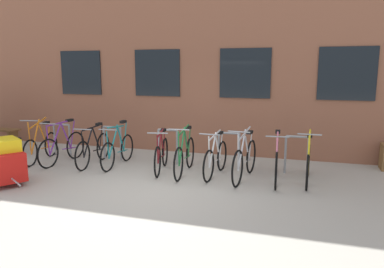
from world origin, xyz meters
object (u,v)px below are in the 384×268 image
(bicycle_maroon, at_px, (161,155))
(bicycle_pink, at_px, (277,162))
(bicycle_teal, at_px, (118,150))
(bicycle_black, at_px, (93,149))
(bicycle_white, at_px, (216,158))
(bicycle_yellow, at_px, (308,164))
(bicycle_orange, at_px, (41,146))
(backpack, at_px, (15,146))
(bicycle_silver, at_px, (245,160))
(bicycle_green, at_px, (185,156))
(bike_trailer, at_px, (4,161))
(bicycle_purple, at_px, (63,147))

(bicycle_maroon, bearing_deg, bicycle_pink, -0.50)
(bicycle_teal, height_order, bicycle_black, bicycle_teal)
(bicycle_maroon, relative_size, bicycle_teal, 0.94)
(bicycle_white, relative_size, bicycle_yellow, 0.98)
(bicycle_orange, height_order, backpack, bicycle_orange)
(bicycle_teal, distance_m, bicycle_silver, 3.06)
(bicycle_green, height_order, bicycle_yellow, bicycle_yellow)
(bike_trailer, bearing_deg, bicycle_green, 29.08)
(bicycle_yellow, bearing_deg, bicycle_orange, -178.89)
(bicycle_orange, bearing_deg, bicycle_black, 3.04)
(bicycle_orange, bearing_deg, bicycle_pink, 0.26)
(bicycle_purple, height_order, bicycle_yellow, bicycle_yellow)
(bicycle_silver, bearing_deg, bicycle_yellow, 6.77)
(bicycle_white, bearing_deg, backpack, 176.26)
(bicycle_yellow, relative_size, bike_trailer, 1.21)
(bicycle_orange, bearing_deg, bicycle_teal, 4.42)
(bicycle_black, bearing_deg, bicycle_orange, -176.96)
(bicycle_pink, relative_size, bicycle_green, 1.00)
(bicycle_purple, relative_size, bicycle_silver, 0.94)
(bicycle_black, xyz_separation_m, bicycle_orange, (-1.44, -0.08, -0.00))
(bicycle_pink, bearing_deg, bicycle_yellow, 8.91)
(bicycle_purple, height_order, bicycle_silver, bicycle_silver)
(bicycle_maroon, xyz_separation_m, bicycle_yellow, (3.16, 0.08, 0.01))
(bicycle_pink, distance_m, bicycle_green, 1.97)
(bicycle_maroon, bearing_deg, backpack, 175.30)
(bicycle_purple, bearing_deg, bicycle_yellow, 1.26)
(bicycle_pink, relative_size, backpack, 4.08)
(bicycle_pink, distance_m, bicycle_yellow, 0.63)
(bicycle_pink, xyz_separation_m, bicycle_green, (-1.97, -0.04, -0.00))
(bicycle_white, bearing_deg, bicycle_yellow, 2.51)
(bicycle_green, bearing_deg, bicycle_white, 4.21)
(bicycle_maroon, height_order, bike_trailer, bicycle_maroon)
(bicycle_pink, height_order, bicycle_teal, bicycle_teal)
(bicycle_white, xyz_separation_m, bicycle_green, (-0.69, -0.05, 0.02))
(bicycle_yellow, bearing_deg, bike_trailer, -161.72)
(bicycle_orange, bearing_deg, bicycle_purple, -0.30)
(bicycle_maroon, distance_m, bicycle_teal, 1.16)
(bicycle_orange, distance_m, bicycle_yellow, 6.37)
(bicycle_pink, distance_m, bicycle_purple, 5.12)
(bicycle_green, height_order, bike_trailer, bicycle_green)
(bicycle_orange, bearing_deg, bicycle_yellow, 1.11)
(bicycle_black, xyz_separation_m, backpack, (-2.63, 0.33, -0.16))
(bicycle_white, xyz_separation_m, bicycle_silver, (0.64, -0.07, 0.03))
(bicycle_white, bearing_deg, bicycle_pink, -0.61)
(bicycle_black, relative_size, bicycle_green, 0.97)
(bicycle_black, distance_m, bicycle_yellow, 4.93)
(bicycle_purple, xyz_separation_m, bicycle_black, (0.81, 0.08, -0.01))
(bicycle_green, height_order, backpack, bicycle_green)
(bicycle_pink, height_order, bicycle_black, bicycle_pink)
(bicycle_silver, bearing_deg, backpack, 176.03)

